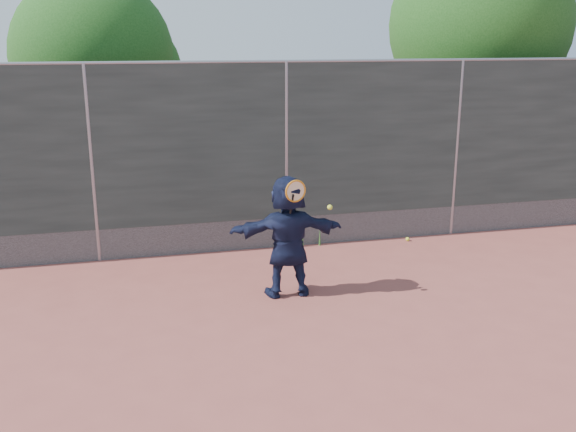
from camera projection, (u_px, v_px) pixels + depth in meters
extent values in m
plane|color=#9E4C42|center=(357.00, 338.00, 7.42)|extent=(80.00, 80.00, 0.00)
imported|color=#141A37|center=(288.00, 236.00, 8.47)|extent=(1.55, 0.56, 1.65)
sphere|color=yellow|center=(408.00, 239.00, 10.94)|extent=(0.07, 0.07, 0.07)
cube|color=#38423D|center=(286.00, 142.00, 10.22)|extent=(20.00, 0.04, 2.50)
cube|color=slate|center=(286.00, 232.00, 10.62)|extent=(20.00, 0.03, 0.50)
cylinder|color=gray|center=(286.00, 61.00, 9.88)|extent=(20.00, 0.05, 0.05)
cylinder|color=gray|center=(92.00, 166.00, 9.60)|extent=(0.06, 0.06, 3.00)
cylinder|color=gray|center=(286.00, 157.00, 10.29)|extent=(0.06, 0.06, 3.00)
cylinder|color=gray|center=(456.00, 150.00, 10.97)|extent=(0.06, 0.06, 3.00)
torus|color=orange|center=(296.00, 191.00, 8.12)|extent=(0.29, 0.10, 0.29)
cylinder|color=beige|center=(296.00, 191.00, 8.12)|extent=(0.24, 0.07, 0.25)
cylinder|color=black|center=(291.00, 206.00, 8.18)|extent=(0.06, 0.13, 0.33)
sphere|color=yellow|center=(330.00, 207.00, 8.21)|extent=(0.07, 0.07, 0.07)
cylinder|color=#382314|center=(470.00, 139.00, 13.43)|extent=(0.28, 0.28, 2.60)
sphere|color=#23561C|center=(479.00, 25.00, 12.81)|extent=(3.60, 3.60, 3.60)
sphere|color=#23561C|center=(504.00, 44.00, 13.26)|extent=(2.52, 2.52, 2.52)
cylinder|color=#382314|center=(101.00, 157.00, 12.52)|extent=(0.28, 0.28, 2.20)
sphere|color=#23561C|center=(93.00, 56.00, 12.00)|extent=(3.00, 3.00, 3.00)
sphere|color=#23561C|center=(127.00, 71.00, 12.40)|extent=(2.10, 2.10, 2.10)
cone|color=#387226|center=(303.00, 240.00, 10.60)|extent=(0.03, 0.03, 0.26)
cone|color=#387226|center=(320.00, 237.00, 10.68)|extent=(0.03, 0.03, 0.30)
cone|color=#387226|center=(282.00, 243.00, 10.51)|extent=(0.03, 0.03, 0.22)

